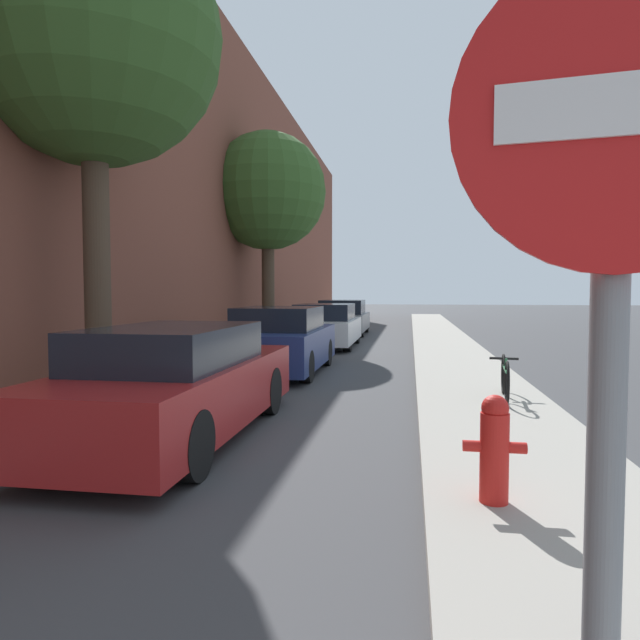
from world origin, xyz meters
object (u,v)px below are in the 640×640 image
object	(u,v)px
parked_car_red	(178,384)
parked_car_white	(326,326)
street_tree_far	(268,192)
traffic_sign_post	(613,274)
fire_hydrant	(494,447)
bicycle	(505,377)
parked_car_navy	(281,341)
parked_car_grey	(343,318)
street_tree_near	(92,37)

from	to	relation	value
parked_car_red	parked_car_white	distance (m)	11.05
street_tree_far	traffic_sign_post	bearing A→B (deg)	-73.36
street_tree_far	fire_hydrant	size ratio (longest dim) A/B	8.21
parked_car_white	fire_hydrant	xyz separation A→B (m)	(3.28, -12.84, -0.11)
traffic_sign_post	bicycle	world-z (taller)	traffic_sign_post
parked_car_navy	parked_car_grey	distance (m)	10.70
parked_car_red	traffic_sign_post	size ratio (longest dim) A/B	1.83
street_tree_near	street_tree_far	world-z (taller)	street_tree_near
parked_car_white	bicycle	bearing A→B (deg)	-64.53
parked_car_red	fire_hydrant	distance (m)	3.83
parked_car_grey	traffic_sign_post	world-z (taller)	traffic_sign_post
street_tree_near	traffic_sign_post	size ratio (longest dim) A/B	2.98
parked_car_red	street_tree_near	bearing A→B (deg)	139.47
parked_car_grey	bicycle	size ratio (longest dim) A/B	2.57
parked_car_white	bicycle	xyz separation A→B (m)	(4.06, -8.53, -0.21)
parked_car_red	parked_car_grey	bearing A→B (deg)	89.88
fire_hydrant	traffic_sign_post	bearing A→B (deg)	-94.92
street_tree_near	bicycle	size ratio (longest dim) A/B	4.81
fire_hydrant	bicycle	distance (m)	4.39
fire_hydrant	street_tree_far	bearing A→B (deg)	111.38
parked_car_navy	parked_car_white	xyz separation A→B (m)	(0.13, 5.62, -0.02)
parked_car_red	traffic_sign_post	distance (m)	6.06
parked_car_navy	parked_car_grey	size ratio (longest dim) A/B	1.01
street_tree_near	parked_car_white	bearing A→B (deg)	76.70
parked_car_red	fire_hydrant	xyz separation A→B (m)	(3.38, -1.79, -0.10)
parked_car_grey	fire_hydrant	bearing A→B (deg)	-79.43
parked_car_grey	parked_car_navy	bearing A→B (deg)	-90.34
street_tree_far	bicycle	bearing A→B (deg)	-56.79
parked_car_navy	traffic_sign_post	xyz separation A→B (m)	(3.12, -10.52, 1.11)
parked_car_navy	bicycle	bearing A→B (deg)	-34.78
parked_car_white	traffic_sign_post	size ratio (longest dim) A/B	1.67
parked_car_grey	street_tree_far	world-z (taller)	street_tree_far
parked_car_navy	fire_hydrant	size ratio (longest dim) A/B	4.82
parked_car_white	street_tree_near	bearing A→B (deg)	-103.30
bicycle	parked_car_red	bearing A→B (deg)	-142.83
fire_hydrant	parked_car_red	bearing A→B (deg)	152.03
street_tree_near	parked_car_grey	bearing A→B (deg)	81.58
street_tree_far	traffic_sign_post	distance (m)	18.03
street_tree_near	street_tree_far	size ratio (longest dim) A/B	1.09
street_tree_near	traffic_sign_post	world-z (taller)	street_tree_near
street_tree_far	bicycle	distance (m)	12.13
parked_car_grey	street_tree_near	world-z (taller)	street_tree_near
parked_car_grey	fire_hydrant	xyz separation A→B (m)	(3.34, -17.92, -0.12)
street_tree_near	fire_hydrant	bearing A→B (deg)	-33.22
parked_car_red	parked_car_grey	size ratio (longest dim) A/B	1.15
fire_hydrant	traffic_sign_post	world-z (taller)	traffic_sign_post
parked_car_red	parked_car_white	bearing A→B (deg)	89.48
parked_car_white	street_tree_near	size ratio (longest dim) A/B	0.56
parked_car_grey	traffic_sign_post	xyz separation A→B (m)	(3.06, -21.22, 1.12)
fire_hydrant	parked_car_grey	bearing A→B (deg)	100.57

